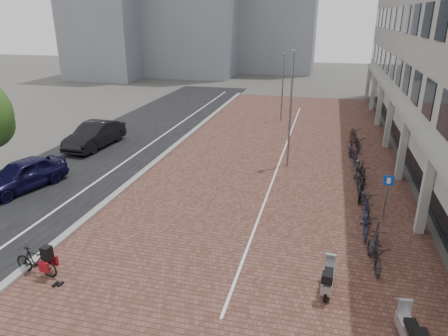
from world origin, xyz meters
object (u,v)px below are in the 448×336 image
car_dark (95,135)px  hero_bike (36,261)px  parking_sign (387,191)px  scooter_front (328,277)px  scooter_back (409,330)px  car_navy (22,175)px

car_dark → hero_bike: size_ratio=2.91×
hero_bike → parking_sign: bearing=-53.4°
scooter_front → car_dark: bearing=146.9°
scooter_front → parking_sign: bearing=72.6°
car_dark → hero_bike: (5.83, -13.57, -0.30)m
hero_bike → scooter_back: bearing=-86.3°
car_dark → scooter_front: (15.53, -12.02, -0.31)m
car_navy → hero_bike: size_ratio=2.63×
scooter_front → scooter_back: size_ratio=0.95×
car_navy → car_dark: bearing=107.8°
scooter_back → parking_sign: bearing=81.0°
car_dark → parking_sign: (17.83, -6.33, 0.51)m
car_dark → car_navy: bearing=-84.7°
car_navy → scooter_back: car_navy is taller
hero_bike → parking_sign: parking_sign is taller
car_navy → scooter_back: bearing=-4.8°
scooter_front → scooter_back: (2.12, -1.92, 0.03)m
scooter_front → scooter_back: scooter_back is taller
car_navy → scooter_back: (17.41, -6.62, -0.22)m
car_navy → scooter_front: size_ratio=2.96×
parking_sign → car_dark: bearing=158.8°
car_navy → hero_bike: car_navy is taller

